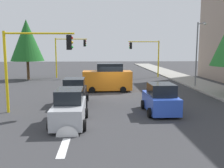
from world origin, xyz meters
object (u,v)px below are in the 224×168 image
tree_opposite_side (27,40)px  car_blue (160,99)px  street_lamp_curbside (198,47)px  traffic_signal_far_left (146,51)px  delivery_van_orange (108,78)px  traffic_signal_far_right (68,50)px  traffic_signal_near_right (34,55)px  car_silver (69,108)px  car_black (74,93)px

tree_opposite_side → car_blue: bearing=36.1°
street_lamp_curbside → traffic_signal_far_left: bearing=-161.1°
traffic_signal_far_left → delivery_van_orange: 13.73m
traffic_signal_far_right → tree_opposite_side: bearing=-69.3°
traffic_signal_near_right → tree_opposite_side: (-18.00, -5.36, 1.51)m
tree_opposite_side → traffic_signal_far_right: bearing=110.7°
traffic_signal_far_left → car_blue: (20.69, -3.03, -2.91)m
traffic_signal_far_left → street_lamp_curbside: bearing=18.9°
traffic_signal_far_left → street_lamp_curbside: (10.39, 3.55, 0.54)m
car_blue → car_silver: size_ratio=0.93×
car_silver → delivery_van_orange: bearing=166.5°
traffic_signal_near_right → car_blue: bearing=85.2°
traffic_signal_near_right → car_blue: 8.78m
delivery_van_orange → car_blue: size_ratio=1.28×
traffic_signal_far_left → car_black: size_ratio=1.43×
car_black → delivery_van_orange: bearing=154.2°
street_lamp_curbside → delivery_van_orange: 10.32m
traffic_signal_far_left → traffic_signal_near_right: 22.97m
traffic_signal_far_left → car_silver: 24.60m
car_blue → car_silver: bearing=-69.7°
car_blue → car_black: bearing=-116.5°
tree_opposite_side → car_silver: bearing=20.8°
tree_opposite_side → traffic_signal_near_right: bearing=16.6°
street_lamp_curbside → car_silver: (12.42, -12.32, -3.45)m
traffic_signal_near_right → tree_opposite_side: tree_opposite_side is taller
traffic_signal_far_left → car_black: (17.74, -8.94, -2.91)m
delivery_van_orange → car_black: 6.39m
delivery_van_orange → car_blue: bearing=19.9°
traffic_signal_near_right → street_lamp_curbside: bearing=122.9°
street_lamp_curbside → car_blue: size_ratio=1.86×
car_blue → traffic_signal_far_left: bearing=171.7°
traffic_signal_far_left → car_blue: 21.11m
traffic_signal_near_right → car_silver: bearing=42.0°
traffic_signal_far_right → delivery_van_orange: 13.36m
car_black → traffic_signal_far_right: bearing=-172.3°
traffic_signal_far_right → car_black: bearing=7.7°
tree_opposite_side → car_silver: 22.68m
traffic_signal_far_right → traffic_signal_far_left: bearing=90.0°
traffic_signal_far_right → traffic_signal_near_right: bearing=0.2°
tree_opposite_side → car_black: bearing=26.1°
traffic_signal_near_right → delivery_van_orange: 9.83m
traffic_signal_far_left → delivery_van_orange: bearing=-27.2°
car_blue → tree_opposite_side: bearing=-143.9°
tree_opposite_side → car_blue: tree_opposite_side is taller
traffic_signal_far_right → traffic_signal_near_right: (20.00, 0.06, -0.24)m
delivery_van_orange → car_silver: bearing=-13.5°
traffic_signal_far_right → delivery_van_orange: bearing=23.3°
traffic_signal_far_left → car_black: 20.08m
car_silver → traffic_signal_far_right: bearing=-173.5°
tree_opposite_side → car_silver: tree_opposite_side is taller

